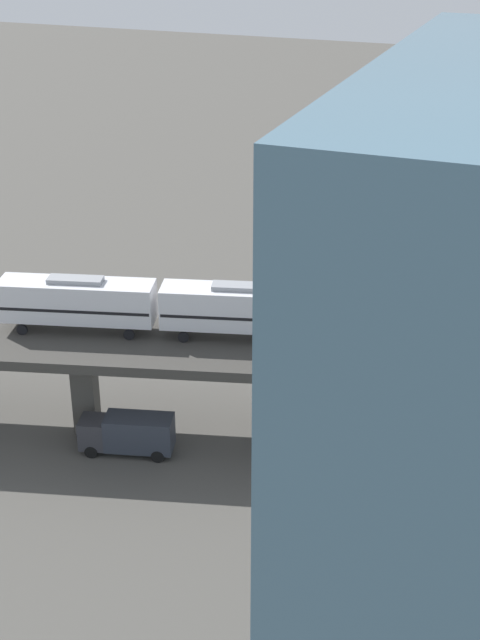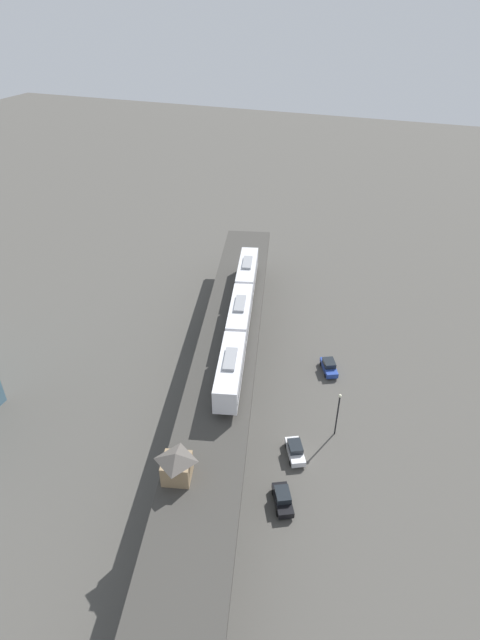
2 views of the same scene
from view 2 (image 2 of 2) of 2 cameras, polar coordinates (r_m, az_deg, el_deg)
name	(u,v)px [view 2 (image 2 of 2)]	position (r m, az deg, el deg)	size (l,w,h in m)	color
ground_plane	(222,425)	(69.10, -2.08, -11.93)	(400.00, 400.00, 0.00)	#4C4944
elevated_viaduct	(221,385)	(64.39, -2.19, -7.43)	(32.02, 91.02, 8.22)	#393733
subway_train	(240,314)	(70.87, 0.00, 0.70)	(12.37, 36.65, 4.45)	silver
signal_hut	(177,465)	(51.82, -7.26, -16.11)	(3.95, 3.95, 3.40)	#8C7251
street_car_white	(295,450)	(65.18, 6.32, -14.58)	(3.63, 4.73, 1.89)	silver
street_car_blue	(329,366)	(78.13, 10.13, -5.23)	(3.58, 4.74, 1.89)	#233D93
street_car_black	(283,498)	(60.52, 4.90, -19.66)	(3.62, 4.74, 1.89)	black
delivery_truck	(219,331)	(83.06, -2.39, -1.30)	(4.01, 7.54, 3.20)	#333338
street_lamp	(338,411)	(66.29, 11.12, -10.17)	(0.44, 0.44, 6.94)	black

